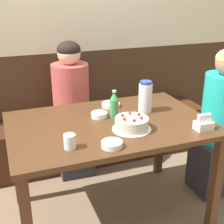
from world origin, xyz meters
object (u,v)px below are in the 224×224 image
bowl_rice_small (99,115)px  person_teal_shirt (72,114)px  water_pitcher (145,97)px  napkin_holder (204,124)px  bowl_soup_white (111,105)px  bench_seat (80,141)px  person_pale_blue_shirt (220,129)px  soju_bottle (114,105)px  glass_water_tall (70,141)px  bowl_side_dish (112,144)px  birthday_cake (132,124)px

bowl_rice_small → person_teal_shirt: bearing=95.5°
water_pitcher → napkin_holder: size_ratio=2.08×
bowl_soup_white → bowl_rice_small: (-0.15, -0.17, 0.00)m
bench_seat → person_pale_blue_shirt: person_pale_blue_shirt is taller
person_pale_blue_shirt → person_teal_shirt: bearing=-34.6°
soju_bottle → glass_water_tall: bearing=-139.9°
water_pitcher → napkin_holder: bearing=-63.4°
bench_seat → bowl_side_dish: bearing=-95.3°
napkin_holder → bowl_soup_white: 0.72m
water_pitcher → person_teal_shirt: size_ratio=0.19×
bowl_rice_small → person_pale_blue_shirt: 1.00m
glass_water_tall → bowl_soup_white: bearing=50.6°
bowl_rice_small → birthday_cake: bearing=-64.0°
soju_bottle → napkin_holder: bearing=-40.1°
bench_seat → napkin_holder: size_ratio=23.39×
water_pitcher → person_teal_shirt: person_teal_shirt is taller
bench_seat → birthday_cake: (0.09, -0.99, 0.57)m
napkin_holder → birthday_cake: bearing=159.4°
bowl_side_dish → glass_water_tall: bearing=163.0°
bench_seat → bowl_soup_white: size_ratio=18.66×
bowl_soup_white → person_pale_blue_shirt: (0.82, -0.28, -0.21)m
birthday_cake → bowl_rice_small: bearing=116.0°
bowl_rice_small → bowl_side_dish: 0.45m
water_pitcher → bowl_rice_small: size_ratio=2.04×
napkin_holder → bowl_side_dish: napkin_holder is taller
bowl_rice_small → person_pale_blue_shirt: (0.97, -0.11, -0.22)m
glass_water_tall → person_pale_blue_shirt: size_ratio=0.07×
birthday_cake → bowl_side_dish: bearing=-138.7°
napkin_holder → person_pale_blue_shirt: bearing=37.5°
bowl_rice_small → glass_water_tall: 0.48m
birthday_cake → napkin_holder: (0.43, -0.16, -0.00)m
soju_bottle → bowl_side_dish: size_ratio=1.62×
soju_bottle → glass_water_tall: soju_bottle is taller
bench_seat → bowl_soup_white: bearing=-78.6°
bowl_rice_small → bench_seat: bearing=87.1°
birthday_cake → soju_bottle: bearing=98.1°
bench_seat → person_teal_shirt: bearing=-126.6°
birthday_cake → soju_bottle: 0.23m
birthday_cake → water_pitcher: water_pitcher is taller
glass_water_tall → person_teal_shirt: 1.02m
napkin_holder → person_teal_shirt: bearing=121.0°
bench_seat → water_pitcher: size_ratio=11.24×
napkin_holder → person_teal_shirt: person_teal_shirt is taller
glass_water_tall → soju_bottle: bearing=40.1°
bench_seat → bowl_rice_small: (-0.04, -0.72, 0.55)m
bowl_soup_white → bowl_rice_small: 0.23m
bowl_rice_small → person_pale_blue_shirt: bearing=-6.5°
bowl_soup_white → bowl_side_dish: bowl_side_dish is taller
birthday_cake → person_teal_shirt: person_teal_shirt is taller
soju_bottle → person_teal_shirt: (-0.15, 0.63, -0.28)m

